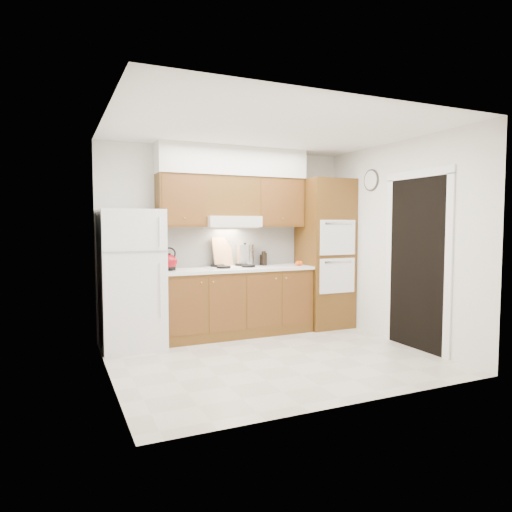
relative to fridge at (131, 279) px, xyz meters
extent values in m
plane|color=beige|center=(1.41, -1.14, -0.86)|extent=(3.60, 3.60, 0.00)
plane|color=white|center=(1.41, -1.14, 1.74)|extent=(3.60, 3.60, 0.00)
cube|color=silver|center=(1.41, 0.36, 0.44)|extent=(3.60, 0.02, 2.60)
cube|color=silver|center=(-0.40, -1.14, 0.44)|extent=(0.02, 3.00, 2.60)
cube|color=silver|center=(3.21, -1.14, 0.44)|extent=(0.02, 3.00, 2.60)
cube|color=white|center=(0.00, 0.00, 0.00)|extent=(0.75, 0.72, 1.72)
cube|color=brown|center=(1.43, 0.06, -0.41)|extent=(2.11, 0.60, 0.90)
cube|color=white|center=(1.43, 0.05, 0.06)|extent=(2.13, 0.62, 0.04)
cube|color=white|center=(1.43, 0.34, 0.36)|extent=(2.11, 0.03, 0.56)
cube|color=brown|center=(2.85, 0.03, 0.24)|extent=(0.70, 0.65, 2.20)
cube|color=brown|center=(0.69, 0.19, 0.99)|extent=(0.63, 0.33, 0.70)
cube|color=brown|center=(2.12, 0.19, 0.99)|extent=(0.73, 0.33, 0.70)
cube|color=silver|center=(1.38, 0.13, 0.71)|extent=(0.75, 0.45, 0.15)
cube|color=brown|center=(1.38, 0.19, 1.06)|extent=(0.75, 0.33, 0.55)
cube|color=silver|center=(1.43, 0.18, 1.54)|extent=(2.13, 0.36, 0.40)
cube|color=white|center=(1.38, 0.07, 0.09)|extent=(0.74, 0.50, 0.01)
cube|color=black|center=(3.19, -1.49, 0.19)|extent=(0.02, 0.90, 2.10)
cylinder|color=#3F3833|center=(3.19, -0.59, 1.29)|extent=(0.02, 0.30, 0.30)
sphere|color=maroon|center=(0.49, 0.04, 0.19)|extent=(0.25, 0.25, 0.20)
cube|color=tan|center=(1.30, 0.28, 0.28)|extent=(0.34, 0.21, 0.43)
cylinder|color=#B9B9BE|center=(1.64, 0.25, 0.24)|extent=(0.34, 0.34, 0.27)
cylinder|color=black|center=(1.91, 0.20, 0.18)|extent=(0.07, 0.07, 0.21)
cylinder|color=black|center=(1.93, 0.21, 0.17)|extent=(0.06, 0.06, 0.18)
cylinder|color=black|center=(1.92, 0.29, 0.16)|extent=(0.05, 0.05, 0.15)
sphere|color=#EF4D0C|center=(2.38, -0.03, 0.12)|extent=(0.09, 0.09, 0.07)
sphere|color=#EF480C|center=(2.34, -0.04, 0.12)|extent=(0.09, 0.09, 0.07)
camera|label=1|loc=(-0.88, -5.77, 0.68)|focal=32.00mm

